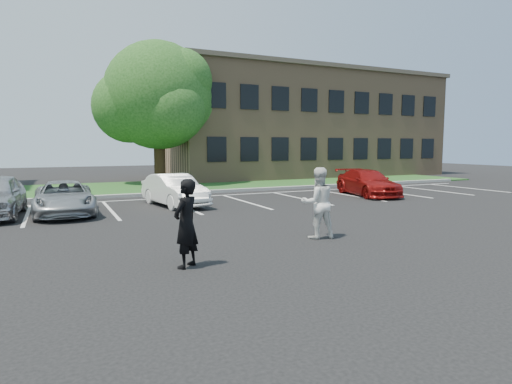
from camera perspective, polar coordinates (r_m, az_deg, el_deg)
ground_plane at (r=10.32m, az=2.40°, el=-7.47°), size 90.00×90.00×0.00m
curb at (r=21.51m, az=-12.65°, el=-0.25°), size 40.00×0.30×0.15m
grass_strip at (r=25.41m, az=-14.65°, el=0.59°), size 44.00×8.00×0.08m
stall_lines at (r=18.98m, az=-6.48°, el=-1.19°), size 34.00×5.36×0.01m
office_building at (r=36.11m, az=5.88°, el=8.91°), size 22.40×10.40×8.30m
tree at (r=27.77m, az=-12.77°, el=12.07°), size 7.80×7.20×8.80m
man_black_suit at (r=8.64m, az=-9.31°, el=-4.17°), size 0.77×0.75×1.79m
man_white_shirt at (r=11.35m, az=8.26°, el=-1.46°), size 1.04×0.89×1.87m
car_silver_minivan at (r=16.60m, az=-24.21°, el=-0.73°), size 2.00×4.27×1.18m
car_white_sedan at (r=17.61m, az=-10.82°, el=0.26°), size 2.00×4.09×1.29m
car_red_compact at (r=21.61m, az=14.65°, el=1.21°), size 2.56×4.59×1.26m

